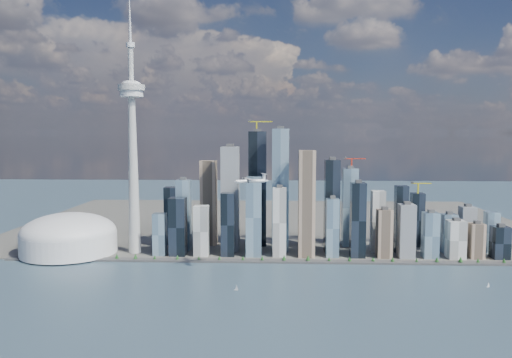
{
  "coord_description": "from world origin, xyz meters",
  "views": [
    {
      "loc": [
        6.09,
        -736.98,
        260.04
      ],
      "look_at": [
        -35.74,
        260.0,
        168.02
      ],
      "focal_mm": 35.0,
      "sensor_mm": 36.0,
      "label": 1
    }
  ],
  "objects_px": {
    "dome_stadium": "(69,236)",
    "sailboat_east": "(488,285)",
    "needle_tower": "(133,145)",
    "sailboat_west": "(236,288)",
    "airplane": "(251,181)"
  },
  "relations": [
    {
      "from": "needle_tower",
      "to": "dome_stadium",
      "type": "relative_size",
      "value": 2.75
    },
    {
      "from": "dome_stadium",
      "to": "sailboat_west",
      "type": "height_order",
      "value": "dome_stadium"
    },
    {
      "from": "needle_tower",
      "to": "sailboat_west",
      "type": "height_order",
      "value": "needle_tower"
    },
    {
      "from": "dome_stadium",
      "to": "airplane",
      "type": "relative_size",
      "value": 3.15
    },
    {
      "from": "airplane",
      "to": "sailboat_east",
      "type": "height_order",
      "value": "airplane"
    },
    {
      "from": "airplane",
      "to": "sailboat_east",
      "type": "relative_size",
      "value": 7.33
    },
    {
      "from": "sailboat_west",
      "to": "sailboat_east",
      "type": "xyz_separation_m",
      "value": [
        425.4,
        35.23,
        -0.61
      ]
    },
    {
      "from": "needle_tower",
      "to": "dome_stadium",
      "type": "height_order",
      "value": "needle_tower"
    },
    {
      "from": "dome_stadium",
      "to": "sailboat_east",
      "type": "bearing_deg",
      "value": -13.76
    },
    {
      "from": "needle_tower",
      "to": "sailboat_west",
      "type": "distance_m",
      "value": 412.61
    },
    {
      "from": "airplane",
      "to": "sailboat_west",
      "type": "relative_size",
      "value": 6.0
    },
    {
      "from": "needle_tower",
      "to": "sailboat_east",
      "type": "relative_size",
      "value": 63.44
    },
    {
      "from": "sailboat_west",
      "to": "sailboat_east",
      "type": "height_order",
      "value": "sailboat_west"
    },
    {
      "from": "sailboat_west",
      "to": "sailboat_east",
      "type": "distance_m",
      "value": 426.86
    },
    {
      "from": "airplane",
      "to": "needle_tower",
      "type": "bearing_deg",
      "value": 126.56
    }
  ]
}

